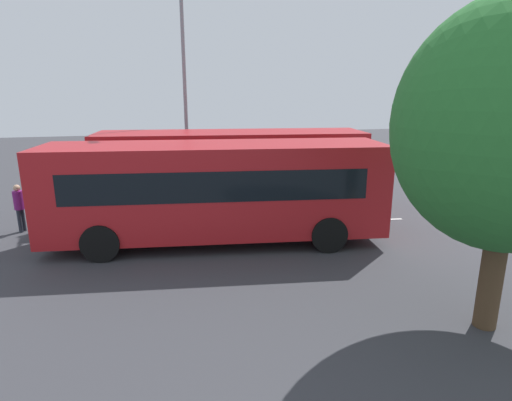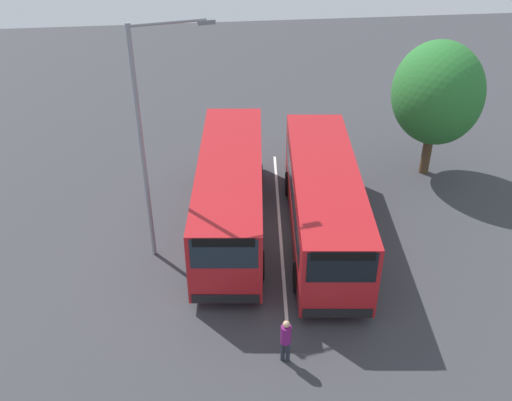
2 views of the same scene
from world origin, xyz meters
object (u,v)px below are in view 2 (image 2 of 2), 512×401
(bus_center_left, at_px, (324,200))
(street_lamp, at_px, (148,134))
(depot_tree, at_px, (437,93))
(pedestrian, at_px, (286,338))
(bus_far_left, at_px, (230,191))

(bus_center_left, relative_size, street_lamp, 1.18)
(bus_center_left, bearing_deg, depot_tree, 134.36)
(pedestrian, bearing_deg, bus_far_left, 30.92)
(street_lamp, bearing_deg, depot_tree, 10.03)
(bus_center_left, height_order, street_lamp, street_lamp)
(bus_far_left, distance_m, pedestrian, 7.45)
(street_lamp, bearing_deg, pedestrian, -68.44)
(bus_far_left, height_order, depot_tree, depot_tree)
(street_lamp, bearing_deg, bus_center_left, -9.03)
(bus_center_left, bearing_deg, pedestrian, -15.00)
(bus_center_left, xyz_separation_m, depot_tree, (-4.63, 6.04, 2.29))
(street_lamp, bearing_deg, bus_far_left, 14.51)
(bus_far_left, distance_m, bus_center_left, 3.71)
(street_lamp, relative_size, depot_tree, 1.39)
(street_lamp, height_order, depot_tree, street_lamp)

